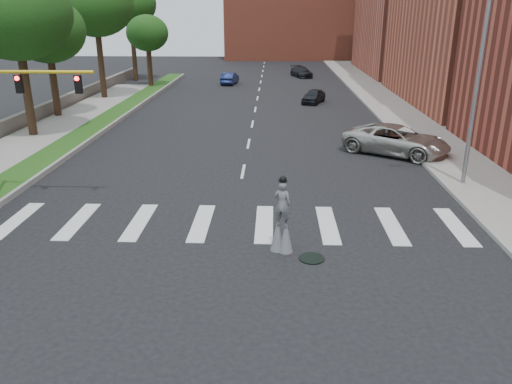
# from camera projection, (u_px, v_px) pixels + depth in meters

# --- Properties ---
(ground_plane) EXTENTS (160.00, 160.00, 0.00)m
(ground_plane) POSITION_uv_depth(u_px,v_px,m) (231.00, 234.00, 19.43)
(ground_plane) COLOR black
(ground_plane) RESTS_ON ground
(grass_median) EXTENTS (2.00, 60.00, 0.25)m
(grass_median) POSITION_uv_depth(u_px,v_px,m) (104.00, 121.00, 38.55)
(grass_median) COLOR #1D4614
(grass_median) RESTS_ON ground
(median_curb) EXTENTS (0.20, 60.00, 0.28)m
(median_curb) POSITION_uv_depth(u_px,v_px,m) (117.00, 121.00, 38.51)
(median_curb) COLOR gray
(median_curb) RESTS_ON ground
(sidewalk_right) EXTENTS (5.00, 90.00, 0.18)m
(sidewalk_right) POSITION_uv_depth(u_px,v_px,m) (401.00, 112.00, 42.46)
(sidewalk_right) COLOR gray
(sidewalk_right) RESTS_ON ground
(stone_wall) EXTENTS (0.50, 56.00, 1.10)m
(stone_wall) POSITION_uv_depth(u_px,v_px,m) (44.00, 111.00, 40.46)
(stone_wall) COLOR #5D5750
(stone_wall) RESTS_ON ground
(manhole) EXTENTS (0.90, 0.90, 0.04)m
(manhole) POSITION_uv_depth(u_px,v_px,m) (312.00, 258.00, 17.44)
(manhole) COLOR black
(manhole) RESTS_ON ground
(building_backdrop) EXTENTS (26.00, 14.00, 18.00)m
(building_backdrop) POSITION_uv_depth(u_px,v_px,m) (299.00, 6.00, 89.40)
(building_backdrop) COLOR #B85139
(building_backdrop) RESTS_ON ground
(streetlight) EXTENTS (2.05, 0.20, 9.00)m
(streetlight) POSITION_uv_depth(u_px,v_px,m) (475.00, 86.00, 23.03)
(streetlight) COLOR slate
(streetlight) RESTS_ON ground
(traffic_signal) EXTENTS (5.30, 0.23, 6.20)m
(traffic_signal) POSITION_uv_depth(u_px,v_px,m) (5.00, 111.00, 21.15)
(traffic_signal) COLOR black
(traffic_signal) RESTS_ON ground
(stilt_performer) EXTENTS (0.82, 0.63, 2.84)m
(stilt_performer) POSITION_uv_depth(u_px,v_px,m) (282.00, 223.00, 17.67)
(stilt_performer) COLOR black
(stilt_performer) RESTS_ON ground
(suv_crossing) EXTENTS (6.83, 5.84, 1.74)m
(suv_crossing) POSITION_uv_depth(u_px,v_px,m) (396.00, 140.00, 29.90)
(suv_crossing) COLOR #B1AEA7
(suv_crossing) RESTS_ON ground
(car_near) EXTENTS (2.77, 4.03, 1.28)m
(car_near) POSITION_uv_depth(u_px,v_px,m) (314.00, 96.00, 46.77)
(car_near) COLOR black
(car_near) RESTS_ON ground
(car_mid) EXTENTS (1.96, 4.26, 1.35)m
(car_mid) POSITION_uv_depth(u_px,v_px,m) (230.00, 78.00, 58.79)
(car_mid) COLOR #16204D
(car_mid) RESTS_ON ground
(car_far) EXTENTS (3.15, 4.93, 1.33)m
(car_far) POSITION_uv_depth(u_px,v_px,m) (301.00, 72.00, 65.20)
(car_far) COLOR black
(car_far) RESTS_ON ground
(tree_2) EXTENTS (7.16, 7.16, 11.16)m
(tree_2) POSITION_uv_depth(u_px,v_px,m) (15.00, 12.00, 31.62)
(tree_2) COLOR black
(tree_2) RESTS_ON ground
(tree_3) EXTENTS (5.85, 5.85, 9.26)m
(tree_3) POSITION_uv_depth(u_px,v_px,m) (47.00, 31.00, 38.33)
(tree_3) COLOR black
(tree_3) RESTS_ON ground
(tree_4) EXTENTS (7.02, 7.02, 11.77)m
(tree_4) POSITION_uv_depth(u_px,v_px,m) (95.00, 4.00, 46.07)
(tree_4) COLOR black
(tree_4) RESTS_ON ground
(tree_5) EXTENTS (6.17, 6.17, 11.59)m
(tree_5) POSITION_uv_depth(u_px,v_px,m) (130.00, 4.00, 59.02)
(tree_5) COLOR black
(tree_5) RESTS_ON ground
(tree_6) EXTENTS (4.55, 4.55, 7.83)m
(tree_6) POSITION_uv_depth(u_px,v_px,m) (147.00, 34.00, 54.20)
(tree_6) COLOR black
(tree_6) RESTS_ON ground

